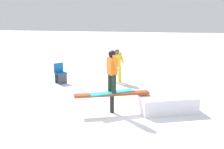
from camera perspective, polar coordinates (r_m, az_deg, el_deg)
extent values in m
plane|color=white|center=(10.14, 0.00, -6.93)|extent=(60.00, 60.00, 0.00)
cylinder|color=black|center=(10.05, 0.00, -5.39)|extent=(0.14, 0.14, 0.57)
cube|color=#A53F1E|center=(9.95, 0.00, -3.60)|extent=(2.37, 1.10, 0.08)
cube|color=white|center=(10.53, 9.53, -4.88)|extent=(2.21, 2.03, 0.52)
cube|color=#27B6C3|center=(9.94, 0.00, -3.29)|extent=(1.38, 1.03, 0.03)
cylinder|color=#1B3123|center=(9.98, -0.33, -1.42)|extent=(0.15, 0.15, 0.57)
cylinder|color=#1B3123|center=(9.74, 0.33, -1.79)|extent=(0.15, 0.15, 0.57)
cube|color=orange|center=(9.74, 0.00, 1.57)|extent=(0.38, 0.42, 0.54)
cylinder|color=orange|center=(9.92, -0.53, 2.49)|extent=(0.26, 0.33, 0.49)
cylinder|color=orange|center=(9.51, 0.55, 2.05)|extent=(0.26, 0.33, 0.49)
sphere|color=black|center=(9.67, 0.00, 3.80)|extent=(0.23, 0.23, 0.23)
cylinder|color=yellow|center=(13.94, 0.32, 0.03)|extent=(0.14, 0.14, 0.70)
cylinder|color=yellow|center=(13.91, 1.43, 0.00)|extent=(0.14, 0.14, 0.70)
cube|color=yellow|center=(13.80, 0.88, 2.58)|extent=(0.36, 0.22, 0.56)
cylinder|color=yellow|center=(13.80, -0.02, 3.12)|extent=(0.23, 0.10, 0.51)
cylinder|color=yellow|center=(13.76, 1.78, 3.08)|extent=(0.23, 0.10, 0.51)
sphere|color=brown|center=(13.74, 0.89, 4.20)|extent=(0.22, 0.22, 0.22)
cube|color=#3F3F44|center=(13.78, -9.00, -0.84)|extent=(0.30, 0.30, 0.44)
cube|color=#3F3F44|center=(14.09, -9.65, -0.56)|extent=(0.30, 0.30, 0.44)
cube|color=#1462B1|center=(13.88, -9.36, 0.26)|extent=(0.62, 0.62, 0.04)
cube|color=#1462B1|center=(14.01, -9.76, 1.29)|extent=(0.34, 0.33, 0.40)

